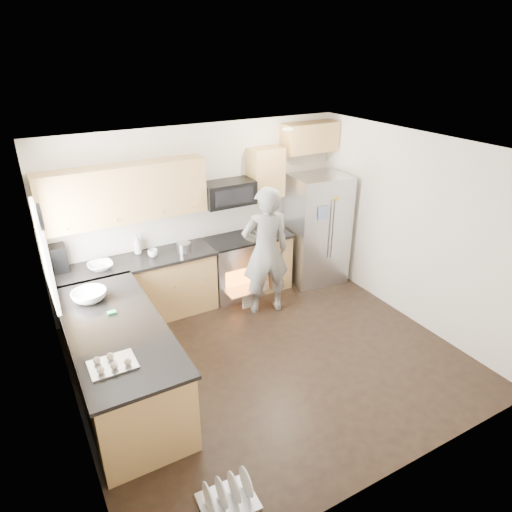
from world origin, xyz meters
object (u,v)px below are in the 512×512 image
refrigerator (318,229)px  stove_range (233,255)px  person (266,251)px  dish_rack (228,497)px

refrigerator → stove_range: bearing=177.9°
stove_range → person: size_ratio=0.95×
refrigerator → person: person is taller
stove_range → person: 0.73m
stove_range → dish_rack: bearing=-117.5°
stove_range → refrigerator: 1.45m
refrigerator → dish_rack: 4.40m
stove_range → refrigerator: bearing=-8.4°
dish_rack → person: bearing=54.0°
stove_range → refrigerator: stove_range is taller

